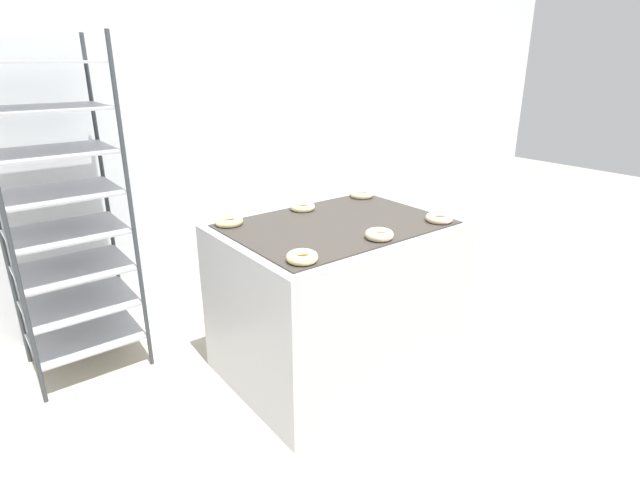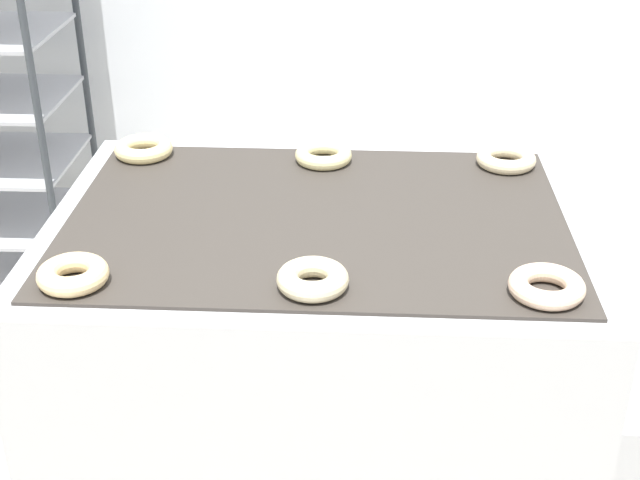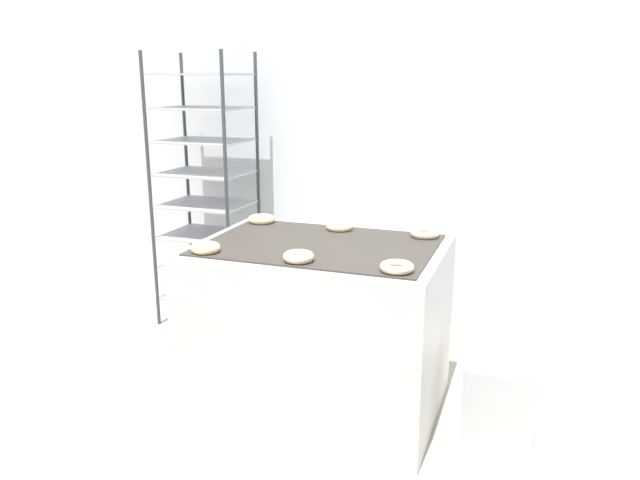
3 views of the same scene
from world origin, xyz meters
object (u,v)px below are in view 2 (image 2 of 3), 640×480
(donut_near_center, at_px, (313,279))
(donut_far_right, at_px, (506,159))
(donut_far_left, at_px, (144,149))
(fryer_machine, at_px, (317,374))
(donut_near_left, at_px, (73,274))
(donut_near_right, at_px, (547,286))
(donut_far_center, at_px, (324,155))

(donut_near_center, distance_m, donut_far_right, 0.80)
(donut_far_left, relative_size, donut_far_right, 1.01)
(fryer_machine, xyz_separation_m, donut_near_left, (-0.47, -0.33, 0.48))
(donut_near_left, distance_m, donut_far_right, 1.15)
(donut_near_left, xyz_separation_m, donut_far_left, (-0.01, 0.67, -0.00))
(fryer_machine, bearing_deg, donut_near_right, -34.48)
(donut_near_center, relative_size, donut_far_right, 0.94)
(fryer_machine, height_order, donut_near_left, donut_near_left)
(donut_far_right, bearing_deg, fryer_machine, -145.92)
(donut_near_right, distance_m, donut_far_center, 0.80)
(fryer_machine, relative_size, donut_near_left, 8.65)
(donut_near_left, xyz_separation_m, donut_far_center, (0.47, 0.65, -0.00))
(donut_far_center, xyz_separation_m, donut_far_right, (0.48, 0.00, 0.00))
(donut_near_right, bearing_deg, donut_near_left, -179.59)
(donut_near_center, distance_m, donut_far_left, 0.83)
(donut_near_left, bearing_deg, donut_far_right, 34.55)
(fryer_machine, xyz_separation_m, donut_near_right, (0.47, -0.32, 0.47))
(donut_near_left, xyz_separation_m, donut_far_right, (0.95, 0.65, -0.00))
(donut_near_center, bearing_deg, donut_near_left, -179.25)
(donut_far_right, bearing_deg, donut_near_right, -90.45)
(donut_near_center, bearing_deg, donut_far_right, 54.21)
(donut_far_right, bearing_deg, donut_near_center, -125.79)
(donut_far_left, height_order, donut_far_right, donut_far_left)
(fryer_machine, distance_m, donut_far_left, 0.76)
(donut_far_left, bearing_deg, fryer_machine, -35.06)
(donut_far_center, height_order, donut_far_right, same)
(fryer_machine, relative_size, donut_far_center, 8.33)
(fryer_machine, height_order, donut_far_right, donut_far_right)
(donut_far_left, bearing_deg, donut_near_left, -89.07)
(donut_near_left, bearing_deg, donut_near_center, 0.75)
(donut_near_left, height_order, donut_near_right, donut_near_left)
(donut_near_left, distance_m, donut_far_left, 0.67)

